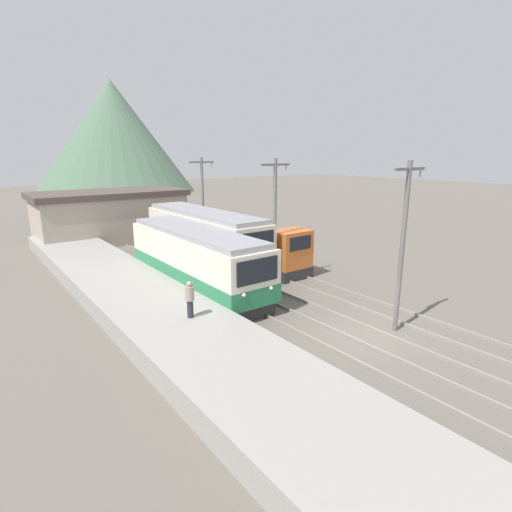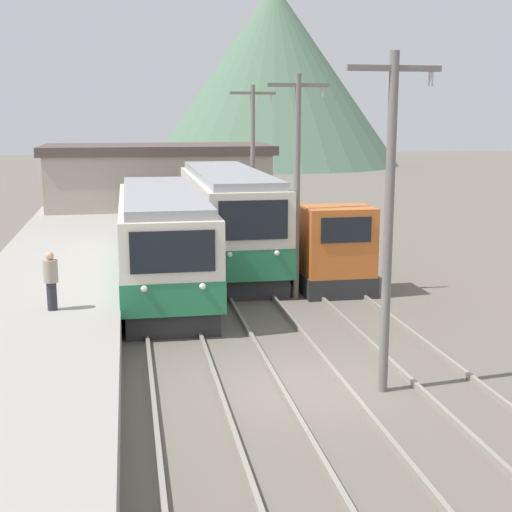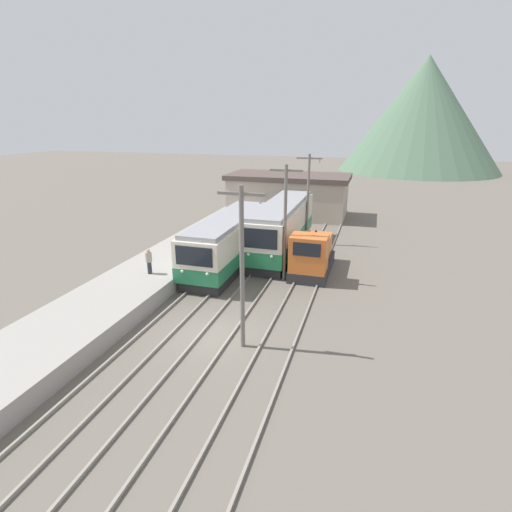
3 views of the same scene
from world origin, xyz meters
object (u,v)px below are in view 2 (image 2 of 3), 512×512
Objects in this scene: catenary_mast_near at (389,213)px; catenary_mast_mid at (297,179)px; person_on_platform at (51,279)px; shunting_locomotive at (325,251)px; commuter_train_center at (228,222)px; commuter_train_left at (163,245)px; catenary_mast_far at (253,163)px.

catenary_mast_near is 8.28m from catenary_mast_mid.
shunting_locomotive is at bearing 31.18° from person_on_platform.
commuter_train_center is 1.64× the size of catenary_mast_mid.
shunting_locomotive is 0.76× the size of catenary_mast_near.
catenary_mast_near is (-1.49, -10.13, 2.75)m from shunting_locomotive.
commuter_train_left is at bearing 159.13° from catenary_mast_mid.
catenary_mast_mid is at bearing -74.87° from commuter_train_center.
shunting_locomotive is 0.76× the size of catenary_mast_far.
commuter_train_left is 7.29× the size of person_on_platform.
catenary_mast_far is at bearing 60.92° from commuter_train_center.
catenary_mast_mid and catenary_mast_far have the same top height.
catenary_mast_far is 4.65× the size of person_on_platform.
commuter_train_center is at bearing 56.90° from person_on_platform.
catenary_mast_mid is at bearing -20.87° from commuter_train_left.
shunting_locomotive is 3.64m from catenary_mast_mid.
catenary_mast_far is at bearing 103.05° from shunting_locomotive.
catenary_mast_far is at bearing 90.00° from catenary_mast_mid.
commuter_train_left is at bearing 58.75° from person_on_platform.
shunting_locomotive reaches higher than person_on_platform.
commuter_train_center is at bearing 128.83° from shunting_locomotive.
catenary_mast_mid is at bearing -90.00° from catenary_mast_far.
person_on_platform is (-5.97, -9.15, 0.00)m from commuter_train_center.
commuter_train_left is 6.11m from person_on_platform.
person_on_platform is at bearing -154.41° from catenary_mast_mid.
catenary_mast_near is at bearing -66.54° from commuter_train_left.
person_on_platform is (-3.17, -5.22, 0.15)m from commuter_train_left.
commuter_train_center is 10.93m from person_on_platform.
catenary_mast_far reaches higher than commuter_train_left.
commuter_train_center reaches higher than person_on_platform.
shunting_locomotive is at bearing 51.06° from catenary_mast_mid.
commuter_train_left is 5.16m from catenary_mast_mid.
commuter_train_left is 2.06× the size of shunting_locomotive.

